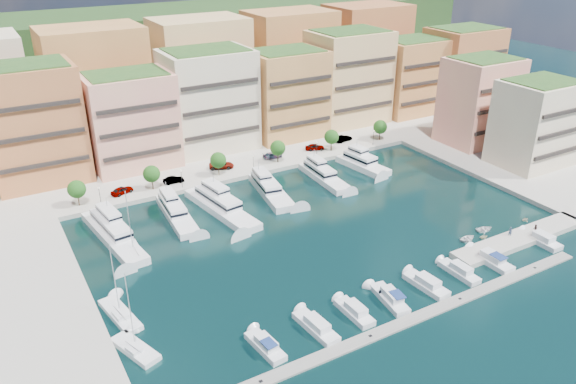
# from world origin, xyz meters

# --- Properties ---
(ground) EXTENTS (400.00, 400.00, 0.00)m
(ground) POSITION_xyz_m (0.00, 0.00, 0.00)
(ground) COLOR black
(ground) RESTS_ON ground
(north_quay) EXTENTS (220.00, 64.00, 2.00)m
(north_quay) POSITION_xyz_m (0.00, 62.00, 0.00)
(north_quay) COLOR #9E998E
(north_quay) RESTS_ON ground
(east_quay) EXTENTS (34.00, 76.00, 2.00)m
(east_quay) POSITION_xyz_m (62.00, -8.00, 0.00)
(east_quay) COLOR #9E998E
(east_quay) RESTS_ON ground
(hillside) EXTENTS (240.00, 40.00, 58.00)m
(hillside) POSITION_xyz_m (0.00, 110.00, 0.00)
(hillside) COLOR #1B3515
(hillside) RESTS_ON ground
(south_pontoon) EXTENTS (72.00, 2.20, 0.35)m
(south_pontoon) POSITION_xyz_m (-3.00, -30.00, 0.00)
(south_pontoon) COLOR gray
(south_pontoon) RESTS_ON ground
(finger_pier) EXTENTS (32.00, 5.00, 2.00)m
(finger_pier) POSITION_xyz_m (30.00, -22.00, 0.00)
(finger_pier) COLOR #9E998E
(finger_pier) RESTS_ON ground
(apartment_1) EXTENTS (20.00, 16.50, 26.80)m
(apartment_1) POSITION_xyz_m (-44.00, 51.99, 14.31)
(apartment_1) COLOR #B66F3C
(apartment_1) RESTS_ON north_quay
(apartment_2) EXTENTS (20.00, 15.50, 22.80)m
(apartment_2) POSITION_xyz_m (-23.00, 49.99, 12.31)
(apartment_2) COLOR #EFB285
(apartment_2) RESTS_ON north_quay
(apartment_3) EXTENTS (22.00, 16.50, 25.80)m
(apartment_3) POSITION_xyz_m (-2.00, 51.99, 13.81)
(apartment_3) COLOR beige
(apartment_3) RESTS_ON north_quay
(apartment_4) EXTENTS (20.00, 15.50, 23.80)m
(apartment_4) POSITION_xyz_m (20.00, 49.99, 12.81)
(apartment_4) COLOR #E29E55
(apartment_4) RESTS_ON north_quay
(apartment_5) EXTENTS (22.00, 16.50, 26.80)m
(apartment_5) POSITION_xyz_m (42.00, 51.99, 14.31)
(apartment_5) COLOR #E1BF77
(apartment_5) RESTS_ON north_quay
(apartment_6) EXTENTS (20.00, 15.50, 22.80)m
(apartment_6) POSITION_xyz_m (64.00, 49.99, 12.31)
(apartment_6) COLOR #CE864B
(apartment_6) RESTS_ON north_quay
(apartment_7) EXTENTS (22.00, 16.50, 24.80)m
(apartment_7) POSITION_xyz_m (84.00, 47.99, 13.31)
(apartment_7) COLOR #B66F3C
(apartment_7) RESTS_ON north_quay
(apartment_east_a) EXTENTS (18.00, 14.50, 22.80)m
(apartment_east_a) POSITION_xyz_m (62.00, 19.99, 12.31)
(apartment_east_a) COLOR #EFB285
(apartment_east_a) RESTS_ON east_quay
(apartment_east_b) EXTENTS (18.00, 14.50, 20.80)m
(apartment_east_b) POSITION_xyz_m (62.00, 1.99, 11.31)
(apartment_east_b) COLOR beige
(apartment_east_b) RESTS_ON east_quay
(backblock_1) EXTENTS (26.00, 18.00, 30.00)m
(backblock_1) POSITION_xyz_m (-25.00, 74.00, 16.00)
(backblock_1) COLOR #E29E55
(backblock_1) RESTS_ON north_quay
(backblock_2) EXTENTS (26.00, 18.00, 30.00)m
(backblock_2) POSITION_xyz_m (5.00, 74.00, 16.00)
(backblock_2) COLOR #E1BF77
(backblock_2) RESTS_ON north_quay
(backblock_3) EXTENTS (26.00, 18.00, 30.00)m
(backblock_3) POSITION_xyz_m (35.00, 74.00, 16.00)
(backblock_3) COLOR #CE864B
(backblock_3) RESTS_ON north_quay
(backblock_4) EXTENTS (26.00, 18.00, 30.00)m
(backblock_4) POSITION_xyz_m (65.00, 74.00, 16.00)
(backblock_4) COLOR #B66F3C
(backblock_4) RESTS_ON north_quay
(tree_0) EXTENTS (3.80, 3.80, 5.65)m
(tree_0) POSITION_xyz_m (-40.00, 33.50, 4.74)
(tree_0) COLOR #473323
(tree_0) RESTS_ON north_quay
(tree_1) EXTENTS (3.80, 3.80, 5.65)m
(tree_1) POSITION_xyz_m (-24.00, 33.50, 4.74)
(tree_1) COLOR #473323
(tree_1) RESTS_ON north_quay
(tree_2) EXTENTS (3.80, 3.80, 5.65)m
(tree_2) POSITION_xyz_m (-8.00, 33.50, 4.74)
(tree_2) COLOR #473323
(tree_2) RESTS_ON north_quay
(tree_3) EXTENTS (3.80, 3.80, 5.65)m
(tree_3) POSITION_xyz_m (8.00, 33.50, 4.74)
(tree_3) COLOR #473323
(tree_3) RESTS_ON north_quay
(tree_4) EXTENTS (3.80, 3.80, 5.65)m
(tree_4) POSITION_xyz_m (24.00, 33.50, 4.74)
(tree_4) COLOR #473323
(tree_4) RESTS_ON north_quay
(tree_5) EXTENTS (3.80, 3.80, 5.65)m
(tree_5) POSITION_xyz_m (40.00, 33.50, 4.74)
(tree_5) COLOR #473323
(tree_5) RESTS_ON north_quay
(lamppost_0) EXTENTS (0.30, 0.30, 4.20)m
(lamppost_0) POSITION_xyz_m (-36.00, 31.20, 3.83)
(lamppost_0) COLOR black
(lamppost_0) RESTS_ON north_quay
(lamppost_1) EXTENTS (0.30, 0.30, 4.20)m
(lamppost_1) POSITION_xyz_m (-18.00, 31.20, 3.83)
(lamppost_1) COLOR black
(lamppost_1) RESTS_ON north_quay
(lamppost_2) EXTENTS (0.30, 0.30, 4.20)m
(lamppost_2) POSITION_xyz_m (0.00, 31.20, 3.83)
(lamppost_2) COLOR black
(lamppost_2) RESTS_ON north_quay
(lamppost_3) EXTENTS (0.30, 0.30, 4.20)m
(lamppost_3) POSITION_xyz_m (18.00, 31.20, 3.83)
(lamppost_3) COLOR black
(lamppost_3) RESTS_ON north_quay
(lamppost_4) EXTENTS (0.30, 0.30, 4.20)m
(lamppost_4) POSITION_xyz_m (36.00, 31.20, 3.83)
(lamppost_4) COLOR black
(lamppost_4) RESTS_ON north_quay
(yacht_0) EXTENTS (7.17, 24.48, 7.30)m
(yacht_0) POSITION_xyz_m (-37.10, 17.94, 1.21)
(yacht_0) COLOR white
(yacht_0) RESTS_ON ground
(yacht_1) EXTENTS (5.56, 19.51, 7.30)m
(yacht_1) POSITION_xyz_m (-23.56, 20.13, 1.09)
(yacht_1) COLOR white
(yacht_1) RESTS_ON ground
(yacht_2) EXTENTS (8.01, 23.64, 7.30)m
(yacht_2) POSITION_xyz_m (-14.54, 18.37, 1.21)
(yacht_2) COLOR white
(yacht_2) RESTS_ON ground
(yacht_3) EXTENTS (7.45, 19.43, 7.30)m
(yacht_3) POSITION_xyz_m (-1.52, 20.32, 1.21)
(yacht_3) COLOR white
(yacht_3) RESTS_ON ground
(yacht_4) EXTENTS (5.02, 18.03, 7.30)m
(yacht_4) POSITION_xyz_m (12.98, 20.78, 1.09)
(yacht_4) COLOR white
(yacht_4) RESTS_ON ground
(yacht_5) EXTENTS (6.78, 15.48, 7.30)m
(yacht_5) POSITION_xyz_m (25.38, 22.15, 1.21)
(yacht_5) COLOR white
(yacht_5) RESTS_ON ground
(cruiser_1) EXTENTS (3.16, 7.78, 2.66)m
(cruiser_1) POSITION_xyz_m (-26.40, -24.60, 0.57)
(cruiser_1) COLOR silver
(cruiser_1) RESTS_ON ground
(cruiser_2) EXTENTS (3.29, 8.92, 2.55)m
(cruiser_2) POSITION_xyz_m (-17.92, -24.60, 0.55)
(cruiser_2) COLOR silver
(cruiser_2) RESTS_ON ground
(cruiser_3) EXTENTS (2.60, 7.65, 2.55)m
(cruiser_3) POSITION_xyz_m (-10.88, -24.58, 0.55)
(cruiser_3) COLOR silver
(cruiser_3) RESTS_ON ground
(cruiser_4) EXTENTS (3.68, 8.69, 2.66)m
(cruiser_4) POSITION_xyz_m (-3.93, -24.61, 0.57)
(cruiser_4) COLOR silver
(cruiser_4) RESTS_ON ground
(cruiser_5) EXTENTS (3.39, 8.55, 2.55)m
(cruiser_5) POSITION_xyz_m (3.81, -24.59, 0.55)
(cruiser_5) COLOR silver
(cruiser_5) RESTS_ON ground
(cruiser_6) EXTENTS (2.49, 7.98, 2.55)m
(cruiser_6) POSITION_xyz_m (11.35, -24.59, 0.55)
(cruiser_6) COLOR silver
(cruiser_6) RESTS_ON ground
(cruiser_7) EXTENTS (2.94, 8.78, 2.66)m
(cruiser_7) POSITION_xyz_m (18.99, -24.62, 0.57)
(cruiser_7) COLOR silver
(cruiser_7) RESTS_ON ground
(cruiser_9) EXTENTS (2.80, 7.68, 2.55)m
(cruiser_9) POSITION_xyz_m (32.73, -24.58, 0.55)
(cruiser_9) COLOR silver
(cruiser_9) RESTS_ON ground
(sailboat_2) EXTENTS (2.97, 9.28, 13.20)m
(sailboat_2) POSITION_xyz_m (-35.28, 9.63, 0.31)
(sailboat_2) COLOR white
(sailboat_2) RESTS_ON ground
(sailboat_1) EXTENTS (4.49, 10.59, 13.20)m
(sailboat_1) POSITION_xyz_m (-42.26, -6.97, 0.31)
(sailboat_1) COLOR white
(sailboat_1) RESTS_ON ground
(sailboat_0) EXTENTS (5.44, 8.90, 13.20)m
(sailboat_0) POSITION_xyz_m (-42.48, -15.73, 0.31)
(sailboat_0) COLOR white
(sailboat_0) RESTS_ON ground
(tender_1) EXTENTS (2.04, 1.87, 0.90)m
(tender_1) POSITION_xyz_m (24.48, -17.97, 0.45)
(tender_1) COLOR beige
(tender_1) RESTS_ON ground
(tender_2) EXTENTS (3.92, 3.00, 0.75)m
(tender_2) POSITION_xyz_m (27.07, -15.93, 0.38)
(tender_2) COLOR silver
(tender_2) RESTS_ON ground
(tender_3) EXTENTS (1.69, 1.50, 0.83)m
(tender_3) POSITION_xyz_m (37.34, -17.17, 0.41)
(tender_3) COLOR beige
(tender_3) RESTS_ON ground
(tender_0) EXTENTS (3.76, 2.84, 0.73)m
(tender_0) POSITION_xyz_m (21.48, -16.87, 0.37)
(tender_0) COLOR silver
(tender_0) RESTS_ON ground
(car_0) EXTENTS (5.39, 3.57, 1.70)m
(car_0) POSITION_xyz_m (-30.63, 34.61, 1.85)
(car_0) COLOR gray
(car_0) RESTS_ON north_quay
(car_1) EXTENTS (4.76, 1.88, 1.54)m
(car_1) POSITION_xyz_m (-18.85, 34.42, 1.77)
(car_1) COLOR gray
(car_1) RESTS_ON north_quay
(car_2) EXTENTS (6.62, 4.99, 1.67)m
(car_2) POSITION_xyz_m (-5.80, 36.90, 1.84)
(car_2) COLOR gray
(car_2) RESTS_ON north_quay
(car_3) EXTENTS (5.12, 2.08, 1.48)m
(car_3) POSITION_xyz_m (8.13, 36.56, 1.74)
(car_3) COLOR gray
(car_3) RESTS_ON north_quay
(car_4) EXTENTS (5.32, 3.54, 1.68)m
(car_4) POSITION_xyz_m (20.46, 35.96, 1.84)
(car_4) COLOR gray
(car_4) RESTS_ON north_quay
(car_5) EXTENTS (5.42, 2.63, 1.71)m
(car_5) POSITION_xyz_m (30.69, 37.46, 1.86)
(car_5) COLOR gray
(car_5) RESTS_ON north_quay
(person_0) EXTENTS (0.60, 0.76, 1.85)m
(person_0) POSITION_xyz_m (28.26, -20.80, 1.93)
(person_0) COLOR #293852
(person_0) RESTS_ON finger_pier
(person_1) EXTENTS (1.21, 1.16, 1.97)m
(person_1) POSITION_xyz_m (32.90, -22.68, 1.99)
(person_1) COLOR #46322A
(person_1) RESTS_ON finger_pier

